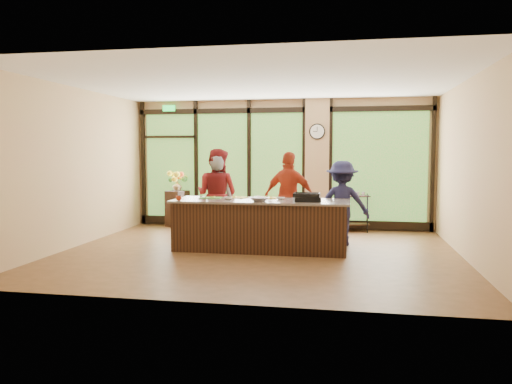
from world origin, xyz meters
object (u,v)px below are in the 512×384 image
at_px(cook_right, 342,203).
at_px(bar_cart, 354,207).
at_px(island_base, 261,226).
at_px(cook_left, 217,198).
at_px(roasting_pan, 307,199).
at_px(flower_stand, 177,209).

height_order(cook_right, bar_cart, cook_right).
relative_size(island_base, cook_left, 1.79).
xyz_separation_m(island_base, roasting_pan, (0.85, -0.15, 0.52)).
bearing_deg(cook_right, island_base, 26.21).
relative_size(roasting_pan, flower_stand, 0.53).
xyz_separation_m(cook_left, cook_right, (2.46, 0.08, -0.06)).
distance_m(island_base, cook_right, 1.68).
relative_size(roasting_pan, bar_cart, 0.51).
bearing_deg(island_base, bar_cart, 55.36).
xyz_separation_m(cook_left, roasting_pan, (1.85, -0.83, 0.10)).
bearing_deg(cook_left, cook_right, -176.02).
bearing_deg(cook_right, roasting_pan, 55.18).
xyz_separation_m(cook_left, bar_cart, (2.70, 1.77, -0.32)).
distance_m(cook_left, cook_right, 2.46).
height_order(cook_right, roasting_pan, cook_right).
bearing_deg(bar_cart, cook_left, -160.65).
height_order(island_base, cook_right, cook_right).
bearing_deg(bar_cart, cook_right, -112.10).
relative_size(cook_left, bar_cart, 1.92).
bearing_deg(island_base, cook_left, 146.05).
bearing_deg(cook_left, flower_stand, -48.30).
bearing_deg(cook_right, bar_cart, -99.40).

